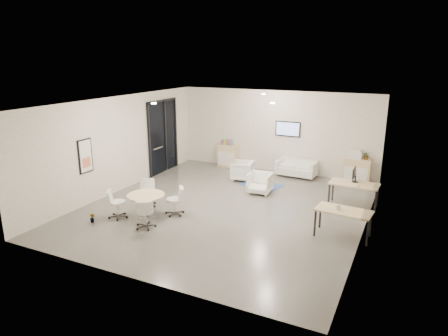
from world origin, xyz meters
TOP-DOWN VIEW (x-y plane):
  - room_shell at (0.00, 0.00)m, footprint 9.60×10.60m
  - glass_door at (-3.95, 2.51)m, footprint 0.09×1.90m
  - artwork at (-3.97, -1.60)m, footprint 0.05×0.54m
  - wall_tv at (0.50, 4.46)m, footprint 0.98×0.06m
  - ceiling_spots at (-0.20, 0.83)m, footprint 3.14×4.14m
  - sideboard_left at (-1.96, 4.26)m, footprint 0.82×0.42m
  - sideboard_right at (3.20, 4.25)m, footprint 0.92×0.44m
  - books at (-2.00, 4.27)m, footprint 0.47×0.14m
  - printer at (3.10, 4.26)m, footprint 0.47×0.40m
  - loveseat at (1.02, 4.12)m, footprint 1.53×0.84m
  - blue_rug at (0.20, 2.52)m, footprint 1.52×1.17m
  - armchair_left at (-0.68, 2.80)m, footprint 0.82×0.86m
  - armchair_right at (0.44, 1.69)m, footprint 0.80×0.76m
  - desk_rear at (3.46, 1.74)m, footprint 1.47×0.78m
  - desk_front at (3.54, -0.53)m, footprint 1.43×0.81m
  - monitor at (3.42, 1.89)m, footprint 0.20×0.50m
  - round_table at (-1.79, -1.62)m, footprint 1.07×1.07m
  - meeting_chairs at (-1.79, -1.62)m, footprint 2.14×2.14m
  - plant_cabinet at (3.49, 4.25)m, footprint 0.34×0.36m
  - plant_floor at (-2.86, -2.66)m, footprint 0.16×0.29m
  - cup at (3.41, -0.57)m, footprint 0.15×0.13m

SIDE VIEW (x-z plane):
  - blue_rug at x=0.20m, z-range 0.00..0.01m
  - plant_floor at x=-2.86m, z-range 0.00..0.12m
  - loveseat at x=1.02m, z-range 0.02..0.58m
  - armchair_right at x=0.44m, z-range 0.00..0.78m
  - armchair_left at x=-0.68m, z-range 0.00..0.78m
  - meeting_chairs at x=-1.79m, z-range 0.00..0.82m
  - sideboard_right at x=3.20m, z-range 0.00..0.92m
  - sideboard_left at x=-1.96m, z-range 0.00..0.92m
  - round_table at x=-1.79m, z-range 0.24..0.89m
  - desk_front at x=3.54m, z-range 0.28..1.00m
  - desk_rear at x=3.46m, z-range 0.30..1.05m
  - cup at x=3.41m, z-range 0.72..0.84m
  - monitor at x=3.42m, z-range 0.77..1.21m
  - books at x=-2.00m, z-range 0.92..1.14m
  - plant_cabinet at x=3.49m, z-range 0.92..1.14m
  - printer at x=3.10m, z-range 0.91..1.22m
  - glass_door at x=-3.95m, z-range 0.08..2.93m
  - artwork at x=-3.97m, z-range 1.03..2.07m
  - room_shell at x=0.00m, z-range -0.80..4.00m
  - wall_tv at x=0.50m, z-range 1.46..2.04m
  - ceiling_spots at x=-0.20m, z-range 3.17..3.20m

